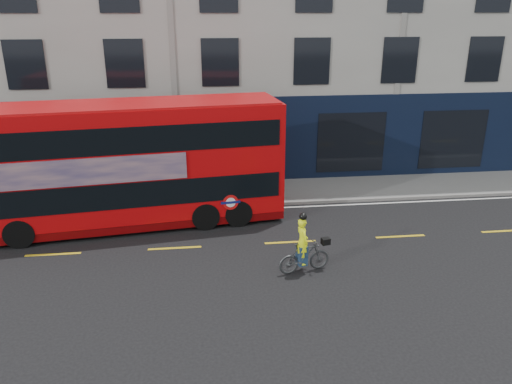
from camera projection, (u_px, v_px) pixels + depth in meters
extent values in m
plane|color=black|center=(173.00, 270.00, 15.59)|extent=(120.00, 120.00, 0.00)
cube|color=slate|center=(179.00, 195.00, 21.62)|extent=(60.00, 3.00, 0.12)
cube|color=slate|center=(178.00, 208.00, 20.22)|extent=(60.00, 0.12, 0.13)
cube|color=#A8A69E|center=(175.00, 12.00, 25.10)|extent=(50.00, 10.00, 15.00)
cube|color=black|center=(177.00, 143.00, 22.33)|extent=(50.00, 0.08, 4.00)
cube|color=silver|center=(178.00, 212.00, 19.97)|extent=(58.00, 0.10, 0.01)
cube|color=#BC070A|center=(126.00, 161.00, 18.08)|extent=(11.51, 3.91, 4.05)
cube|color=#5E0305|center=(131.00, 216.00, 18.84)|extent=(11.50, 3.86, 0.31)
cube|color=black|center=(128.00, 184.00, 18.39)|extent=(11.06, 3.90, 0.92)
cube|color=black|center=(123.00, 132.00, 17.72)|extent=(11.06, 3.90, 0.92)
cube|color=#9C0B0D|center=(121.00, 104.00, 17.37)|extent=(11.27, 3.78, 0.08)
cube|color=black|center=(276.00, 173.00, 19.64)|extent=(0.32, 2.29, 0.92)
cube|color=black|center=(276.00, 124.00, 18.97)|extent=(0.32, 2.29, 0.92)
cube|color=tan|center=(94.00, 171.00, 16.63)|extent=(6.11, 0.78, 0.92)
cylinder|color=red|center=(231.00, 202.00, 18.18)|extent=(0.57, 0.09, 0.57)
cylinder|color=white|center=(231.00, 202.00, 18.18)|extent=(0.37, 0.06, 0.37)
cube|color=#0C1459|center=(231.00, 202.00, 18.18)|extent=(0.71, 0.11, 0.09)
cylinder|color=black|center=(232.00, 202.00, 19.63)|extent=(1.33, 2.72, 1.03)
cylinder|color=black|center=(201.00, 205.00, 19.35)|extent=(1.33, 2.72, 1.03)
cylinder|color=black|center=(26.00, 220.00, 17.95)|extent=(1.33, 2.72, 1.03)
imported|color=#3F4143|center=(304.00, 257.00, 15.32)|extent=(1.73, 0.82, 1.00)
imported|color=#D9EA11|center=(302.00, 241.00, 15.10)|extent=(0.46, 0.60, 1.47)
cube|color=black|center=(326.00, 241.00, 15.39)|extent=(0.29, 0.25, 0.20)
cube|color=navy|center=(302.00, 255.00, 15.26)|extent=(0.34, 0.40, 0.63)
sphere|color=black|center=(303.00, 217.00, 14.82)|extent=(0.24, 0.24, 0.24)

